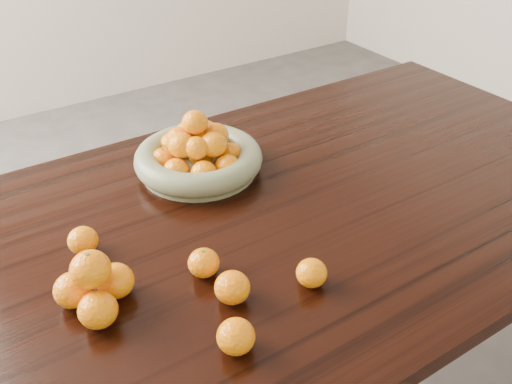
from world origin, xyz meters
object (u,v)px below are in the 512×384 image
dining_table (260,245)px  orange_pyramid (94,287)px  fruit_bowl (198,156)px  loose_orange_0 (204,263)px

dining_table → orange_pyramid: 0.44m
fruit_bowl → orange_pyramid: bearing=-140.2°
fruit_bowl → loose_orange_0: (-0.18, -0.35, -0.02)m
orange_pyramid → dining_table: bearing=10.8°
dining_table → orange_pyramid: size_ratio=13.95×
orange_pyramid → loose_orange_0: orange_pyramid is taller
dining_table → loose_orange_0: loose_orange_0 is taller
orange_pyramid → loose_orange_0: size_ratio=2.31×
fruit_bowl → loose_orange_0: fruit_bowl is taller
dining_table → fruit_bowl: fruit_bowl is taller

